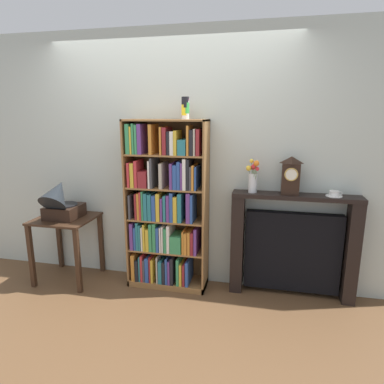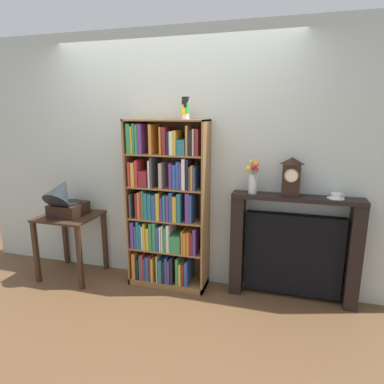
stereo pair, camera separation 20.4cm
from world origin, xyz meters
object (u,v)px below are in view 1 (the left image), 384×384
(cup_stack, at_px, (185,108))
(fireplace_mantel, at_px, (292,246))
(mantel_clock, at_px, (291,175))
(flower_vase, at_px, (253,177))
(side_table_left, at_px, (66,232))
(teacup_with_saucer, at_px, (334,194))
(bookshelf, at_px, (166,212))
(gramophone, at_px, (60,201))

(cup_stack, relative_size, fireplace_mantel, 0.17)
(mantel_clock, relative_size, flower_vase, 1.09)
(side_table_left, distance_m, teacup_with_saucer, 2.74)
(bookshelf, height_order, mantel_clock, bookshelf)
(teacup_with_saucer, bearing_deg, fireplace_mantel, 176.89)
(fireplace_mantel, bearing_deg, gramophone, -173.96)
(side_table_left, bearing_deg, bookshelf, 5.93)
(bookshelf, relative_size, flower_vase, 5.27)
(mantel_clock, height_order, flower_vase, mantel_clock)
(cup_stack, distance_m, fireplace_mantel, 1.69)
(bookshelf, relative_size, cup_stack, 8.39)
(gramophone, height_order, teacup_with_saucer, gramophone)
(gramophone, bearing_deg, teacup_with_saucer, 4.91)
(gramophone, bearing_deg, side_table_left, 90.00)
(gramophone, bearing_deg, fireplace_mantel, 6.04)
(side_table_left, bearing_deg, fireplace_mantel, 4.67)
(teacup_with_saucer, bearing_deg, bookshelf, -177.79)
(bookshelf, bearing_deg, flower_vase, 3.37)
(bookshelf, xyz_separation_m, gramophone, (-1.08, -0.17, 0.09))
(cup_stack, distance_m, mantel_clock, 1.17)
(mantel_clock, bearing_deg, cup_stack, -177.55)
(gramophone, distance_m, teacup_with_saucer, 2.70)
(gramophone, relative_size, fireplace_mantel, 0.41)
(gramophone, bearing_deg, flower_vase, 6.45)
(gramophone, relative_size, flower_vase, 1.48)
(fireplace_mantel, bearing_deg, mantel_clock, -162.18)
(cup_stack, bearing_deg, bookshelf, -175.40)
(gramophone, xyz_separation_m, mantel_clock, (2.29, 0.23, 0.32))
(gramophone, distance_m, flower_vase, 1.98)
(cup_stack, bearing_deg, fireplace_mantel, 3.40)
(bookshelf, xyz_separation_m, mantel_clock, (1.20, 0.06, 0.41))
(cup_stack, relative_size, mantel_clock, 0.58)
(teacup_with_saucer, bearing_deg, cup_stack, -178.15)
(cup_stack, relative_size, teacup_with_saucer, 1.38)
(cup_stack, bearing_deg, teacup_with_saucer, 1.85)
(gramophone, distance_m, fireplace_mantel, 2.39)
(cup_stack, distance_m, teacup_with_saucer, 1.59)
(fireplace_mantel, height_order, mantel_clock, mantel_clock)
(bookshelf, xyz_separation_m, teacup_with_saucer, (1.60, 0.06, 0.25))
(cup_stack, xyz_separation_m, side_table_left, (-1.29, -0.13, -1.28))
(cup_stack, xyz_separation_m, mantel_clock, (1.00, 0.04, -0.61))
(bookshelf, bearing_deg, teacup_with_saucer, 2.21)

